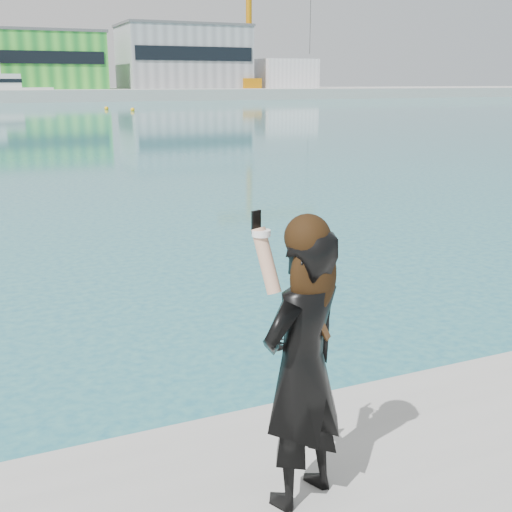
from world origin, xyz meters
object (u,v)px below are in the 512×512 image
Objects in this scene: dock_crane at (254,21)px; buoy_near at (106,110)px; buoy_extra at (133,111)px; woman at (303,360)px.

dock_crane is 48.00× the size of buoy_near.
buoy_near and buoy_extra have the same top height.
woman is (-16.36, -73.67, 1.76)m from buoy_extra.
buoy_extra is (2.09, -4.97, 0.00)m from buoy_near.
buoy_extra is 75.49m from woman.
woman is at bearing -100.28° from buoy_near.
buoy_near is 1.00× the size of buoy_extra.
dock_crane is 12.68× the size of woman.
buoy_extra is at bearing -127.41° from dock_crane.
dock_crane reaches higher than buoy_extra.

